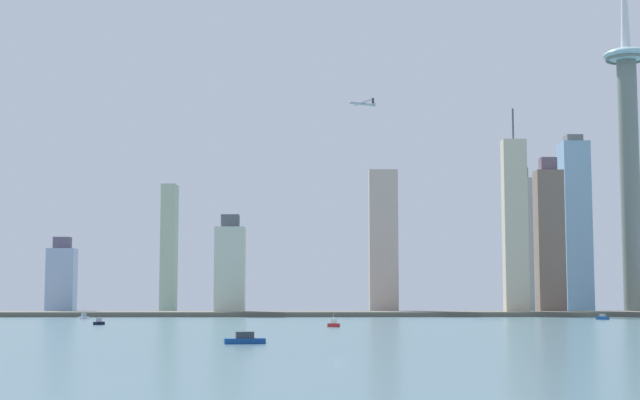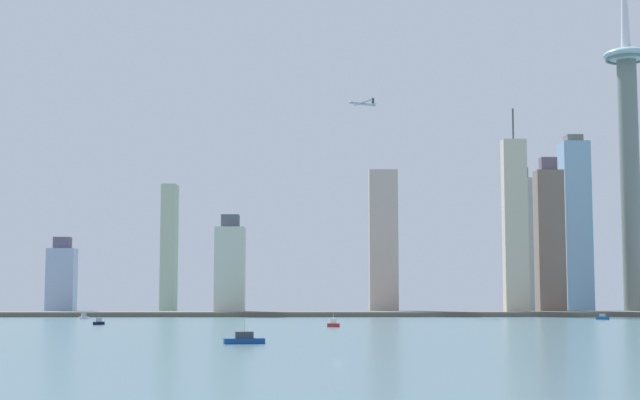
# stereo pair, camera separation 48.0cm
# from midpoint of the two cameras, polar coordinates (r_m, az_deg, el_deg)

# --- Properties ---
(ground_plane) EXTENTS (6000.00, 6000.00, 0.00)m
(ground_plane) POSITION_cam_midpoint_polar(r_m,az_deg,el_deg) (293.23, 1.11, -9.68)
(ground_plane) COLOR #45646E
(waterfront_pier) EXTENTS (847.08, 52.00, 3.89)m
(waterfront_pier) POSITION_cam_midpoint_polar(r_m,az_deg,el_deg) (805.45, -0.09, -6.92)
(waterfront_pier) COLOR #5A584C
(waterfront_pier) RESTS_ON ground
(observation_tower) EXTENTS (40.43, 40.43, 371.30)m
(observation_tower) POSITION_cam_midpoint_polar(r_m,az_deg,el_deg) (892.96, 18.22, 3.72)
(observation_tower) COLOR slate
(observation_tower) RESTS_ON ground
(skyscraper_0) EXTENTS (24.92, 16.90, 69.97)m
(skyscraper_0) POSITION_cam_midpoint_polar(r_m,az_deg,el_deg) (881.48, -15.39, -4.66)
(skyscraper_0) COLOR #97AED0
(skyscraper_0) RESTS_ON ground
(skyscraper_1) EXTENTS (25.36, 23.02, 87.09)m
(skyscraper_1) POSITION_cam_midpoint_polar(r_m,az_deg,el_deg) (815.32, -5.46, -4.18)
(skyscraper_1) COLOR beige
(skyscraper_1) RESTS_ON ground
(skyscraper_2) EXTENTS (25.99, 27.84, 173.48)m
(skyscraper_2) POSITION_cam_midpoint_polar(r_m,az_deg,el_deg) (947.12, 15.24, -1.52)
(skyscraper_2) COLOR #7BA4C5
(skyscraper_2) RESTS_ON ground
(skyscraper_3) EXTENTS (23.68, 18.02, 140.24)m
(skyscraper_3) POSITION_cam_midpoint_polar(r_m,az_deg,el_deg) (859.70, 13.77, -2.37)
(skyscraper_3) COLOR #736257
(skyscraper_3) RESTS_ON ground
(skyscraper_4) EXTENTS (25.74, 12.93, 130.56)m
(skyscraper_4) POSITION_cam_midpoint_polar(r_m,az_deg,el_deg) (848.52, 3.88, -2.56)
(skyscraper_4) COLOR #BDA79A
(skyscraper_4) RESTS_ON ground
(skyscraper_5) EXTENTS (20.15, 13.74, 179.94)m
(skyscraper_5) POSITION_cam_midpoint_polar(r_m,az_deg,el_deg) (827.60, 11.76, -1.61)
(skyscraper_5) COLOR beige
(skyscraper_5) RESTS_ON ground
(skyscraper_6) EXTENTS (13.62, 23.50, 140.03)m
(skyscraper_6) POSITION_cam_midpoint_polar(r_m,az_deg,el_deg) (926.19, 12.27, -2.60)
(skyscraper_6) COLOR #989B9C
(skyscraper_6) RESTS_ON ground
(skyscraper_7) EXTENTS (14.07, 24.21, 124.47)m
(skyscraper_7) POSITION_cam_midpoint_polar(r_m,az_deg,el_deg) (923.30, -9.12, -2.93)
(skyscraper_7) COLOR #A9B99C
(skyscraper_7) RESTS_ON ground
(boat_0) EXTENTS (7.47, 5.45, 8.04)m
(boat_0) POSITION_cam_midpoint_polar(r_m,az_deg,el_deg) (561.64, 0.84, -7.52)
(boat_0) COLOR red
(boat_0) RESTS_ON ground
(boat_1) EXTENTS (17.04, 7.86, 9.35)m
(boat_1) POSITION_cam_midpoint_polar(r_m,az_deg,el_deg) (384.20, -4.58, -8.42)
(boat_1) COLOR navy
(boat_1) RESTS_ON ground
(boat_2) EXTENTS (7.60, 7.68, 10.44)m
(boat_2) POSITION_cam_midpoint_polar(r_m,az_deg,el_deg) (745.55, -14.11, -6.89)
(boat_2) COLOR white
(boat_2) RESTS_ON ground
(boat_3) EXTENTS (8.41, 8.95, 4.25)m
(boat_3) POSITION_cam_midpoint_polar(r_m,az_deg,el_deg) (737.48, 16.77, -6.84)
(boat_3) COLOR #174A89
(boat_3) RESTS_ON ground
(boat_5) EXTENTS (6.40, 7.52, 4.73)m
(boat_5) POSITION_cam_midpoint_polar(r_m,az_deg,el_deg) (614.12, -13.24, -7.22)
(boat_5) COLOR black
(boat_5) RESTS_ON ground
(airplane) EXTENTS (24.71, 25.70, 7.44)m
(airplane) POSITION_cam_midpoint_polar(r_m,az_deg,el_deg) (820.74, 2.61, 5.87)
(airplane) COLOR #AFB7C6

